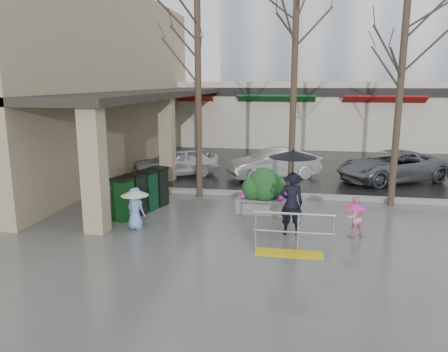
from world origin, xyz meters
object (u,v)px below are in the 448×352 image
(child_pink, at_px, (355,214))
(car_c, at_px, (392,166))
(tree_midwest, at_px, (295,43))
(handrail, at_px, (292,239))
(child_blue, at_px, (135,204))
(tree_mideast, at_px, (403,54))
(woman, at_px, (292,184))
(news_boxes, at_px, (142,192))
(car_a, at_px, (175,162))
(tree_west, at_px, (198,49))
(planter, at_px, (264,191))
(car_b, at_px, (274,163))

(child_pink, xyz_separation_m, car_c, (2.25, 7.04, 0.02))
(tree_midwest, distance_m, car_c, 7.14)
(handrail, bearing_deg, tree_midwest, 91.91)
(child_pink, xyz_separation_m, child_blue, (-5.89, -0.39, 0.12))
(tree_mideast, relative_size, woman, 2.80)
(news_boxes, bearing_deg, tree_mideast, 32.51)
(tree_midwest, relative_size, news_boxes, 2.97)
(woman, bearing_deg, car_a, -60.46)
(tree_west, relative_size, child_pink, 6.32)
(planter, bearing_deg, tree_mideast, 19.98)
(child_pink, distance_m, planter, 3.12)
(tree_midwest, height_order, woman, tree_midwest)
(tree_midwest, relative_size, car_b, 1.83)
(child_pink, relative_size, news_boxes, 0.46)
(tree_west, relative_size, car_a, 1.84)
(woman, relative_size, car_b, 0.61)
(child_blue, bearing_deg, tree_midwest, -116.11)
(car_a, bearing_deg, tree_mideast, 39.81)
(tree_mideast, xyz_separation_m, news_boxes, (-7.84, -2.17, -4.22))
(tree_west, xyz_separation_m, planter, (2.42, -1.48, -4.41))
(tree_midwest, height_order, news_boxes, tree_midwest)
(car_b, bearing_deg, child_blue, -51.60)
(car_b, bearing_deg, news_boxes, -60.04)
(tree_west, xyz_separation_m, tree_midwest, (3.20, 0.00, 0.15))
(tree_midwest, bearing_deg, car_c, 43.06)
(handrail, height_order, news_boxes, news_boxes)
(woman, height_order, car_c, woman)
(child_pink, relative_size, car_a, 0.29)
(car_b, bearing_deg, car_c, 66.16)
(handrail, xyz_separation_m, woman, (-0.06, 1.39, 1.02))
(handrail, xyz_separation_m, car_a, (-5.17, 8.01, 0.25))
(tree_mideast, bearing_deg, car_c, 79.50)
(handrail, xyz_separation_m, child_blue, (-4.31, 1.10, 0.35))
(woman, distance_m, car_a, 8.39)
(woman, xyz_separation_m, child_pink, (1.65, 0.10, -0.78))
(child_blue, distance_m, car_b, 7.96)
(planter, bearing_deg, handrail, -74.15)
(handrail, relative_size, car_a, 0.51)
(woman, relative_size, planter, 1.39)
(handrail, relative_size, child_pink, 1.77)
(child_blue, bearing_deg, tree_mideast, -131.41)
(tree_west, bearing_deg, child_pink, -33.78)
(tree_midwest, distance_m, tree_mideast, 3.32)
(woman, distance_m, car_b, 7.01)
(child_pink, bearing_deg, car_b, -95.97)
(child_blue, bearing_deg, news_boxes, -53.53)
(tree_mideast, bearing_deg, child_pink, -115.19)
(tree_west, bearing_deg, tree_mideast, 0.00)
(child_pink, distance_m, news_boxes, 6.39)
(child_blue, xyz_separation_m, planter, (3.37, 2.21, -0.05))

